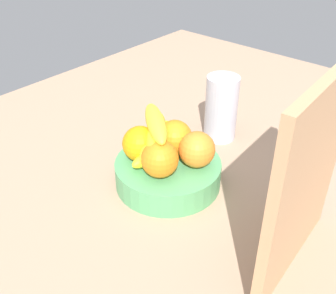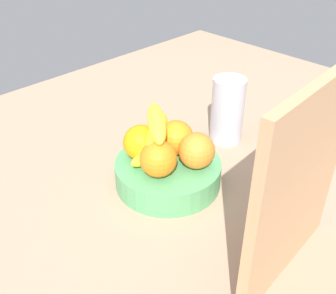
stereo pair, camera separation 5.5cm
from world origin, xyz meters
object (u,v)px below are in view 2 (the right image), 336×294
object	(u,v)px
orange_center	(141,143)
orange_back_left	(158,159)
fruit_bowl	(168,173)
banana_bunch	(158,136)
cutting_board	(298,187)
thermos_tumbler	(227,110)
orange_front_left	(197,151)
orange_front_right	(176,138)

from	to	relation	value
orange_center	orange_back_left	size ratio (longest dim) A/B	1.00
fruit_bowl	banana_bunch	distance (cm)	8.81
fruit_bowl	orange_center	distance (cm)	9.29
fruit_bowl	cutting_board	bearing A→B (deg)	85.23
thermos_tumbler	orange_front_left	bearing A→B (deg)	21.01
fruit_bowl	orange_back_left	bearing A→B (deg)	20.30
orange_center	orange_back_left	world-z (taller)	same
orange_front_left	cutting_board	xyz separation A→B (cm)	(5.97, 26.08, 8.22)
banana_bunch	cutting_board	xyz separation A→B (cm)	(2.70, 34.59, 6.89)
fruit_bowl	thermos_tumbler	xyz separation A→B (cm)	(-24.33, -2.76, 5.75)
orange_front_right	thermos_tumbler	size ratio (longest dim) A/B	0.46
fruit_bowl	cutting_board	world-z (taller)	cutting_board
fruit_bowl	orange_front_left	xyz separation A→B (cm)	(-3.35, 5.30, 6.88)
orange_front_right	thermos_tumbler	distance (cm)	20.38
thermos_tumbler	orange_front_right	bearing A→B (deg)	3.58
orange_front_left	orange_front_right	world-z (taller)	same
orange_front_left	thermos_tumbler	world-z (taller)	thermos_tumbler
banana_bunch	fruit_bowl	bearing A→B (deg)	88.61
orange_back_left	cutting_board	bearing A→B (deg)	93.71
fruit_bowl	thermos_tumbler	world-z (taller)	thermos_tumbler
orange_center	banana_bunch	bearing A→B (deg)	143.24
orange_center	thermos_tumbler	world-z (taller)	thermos_tumbler
orange_back_left	thermos_tumbler	bearing A→B (deg)	-171.26
orange_back_left	thermos_tumbler	distance (cm)	29.23
fruit_bowl	orange_front_left	world-z (taller)	orange_front_left
banana_bunch	cutting_board	distance (cm)	35.37
banana_bunch	orange_back_left	bearing A→B (deg)	46.61
orange_center	thermos_tumbler	distance (cm)	27.46
orange_back_left	banana_bunch	xyz separation A→B (cm)	(-4.62, -4.89, 1.32)
orange_back_left	orange_front_left	bearing A→B (deg)	155.37
orange_front_left	orange_center	distance (cm)	12.50
orange_front_left	orange_back_left	xyz separation A→B (cm)	(7.90, -3.62, 0.00)
banana_bunch	cutting_board	bearing A→B (deg)	85.54
fruit_bowl	banana_bunch	xyz separation A→B (cm)	(-0.08, -3.21, 8.20)
cutting_board	orange_front_right	bearing A→B (deg)	-105.11
orange_center	orange_front_right	bearing A→B (deg)	150.25
thermos_tumbler	cutting_board	bearing A→B (deg)	51.71
banana_bunch	thermos_tumbler	bearing A→B (deg)	178.94
fruit_bowl	orange_front_right	bearing A→B (deg)	-159.72
fruit_bowl	banana_bunch	bearing A→B (deg)	-91.39
orange_front_left	orange_back_left	size ratio (longest dim) A/B	1.00
fruit_bowl	orange_front_right	size ratio (longest dim) A/B	2.99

